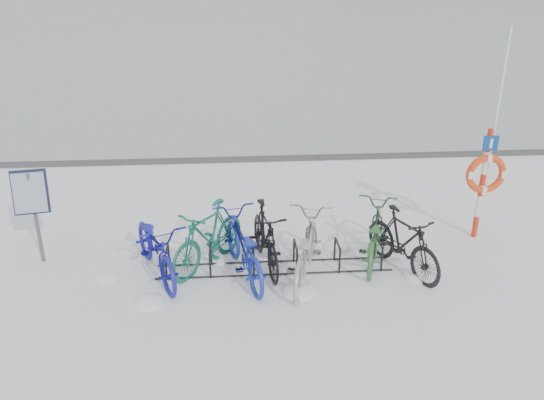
# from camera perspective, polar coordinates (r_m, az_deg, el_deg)

# --- Properties ---
(ground) EXTENTS (900.00, 900.00, 0.00)m
(ground) POSITION_cam_1_polar(r_m,az_deg,el_deg) (9.16, 0.26, -7.39)
(ground) COLOR white
(ground) RESTS_ON ground
(quay_edge) EXTENTS (400.00, 0.25, 0.10)m
(quay_edge) POSITION_cam_1_polar(r_m,az_deg,el_deg) (14.55, -1.63, 4.43)
(quay_edge) COLOR #3F3F42
(quay_edge) RESTS_ON ground
(bike_rack) EXTENTS (4.00, 0.48, 0.46)m
(bike_rack) POSITION_cam_1_polar(r_m,az_deg,el_deg) (9.08, 0.26, -6.41)
(bike_rack) COLOR black
(bike_rack) RESTS_ON ground
(info_board) EXTENTS (0.59, 0.31, 1.69)m
(info_board) POSITION_cam_1_polar(r_m,az_deg,el_deg) (9.71, -24.47, 0.25)
(info_board) COLOR #595B5E
(info_board) RESTS_ON ground
(lifebuoy_station) EXTENTS (0.75, 0.22, 3.88)m
(lifebuoy_station) POSITION_cam_1_polar(r_m,az_deg,el_deg) (10.45, 21.98, 2.62)
(lifebuoy_station) COLOR red
(lifebuoy_station) RESTS_ON ground
(bike_0) EXTENTS (1.48, 2.19, 1.09)m
(bike_0) POSITION_cam_1_polar(r_m,az_deg,el_deg) (8.97, -12.40, -4.73)
(bike_0) COLOR #17199C
(bike_0) RESTS_ON ground
(bike_1) EXTENTS (1.56, 1.86, 1.15)m
(bike_1) POSITION_cam_1_polar(r_m,az_deg,el_deg) (9.08, -6.88, -3.76)
(bike_1) COLOR #156252
(bike_1) RESTS_ON ground
(bike_2) EXTENTS (1.22, 2.19, 1.09)m
(bike_2) POSITION_cam_1_polar(r_m,az_deg,el_deg) (8.76, -3.17, -4.88)
(bike_2) COLOR #192EA2
(bike_2) RESTS_ON ground
(bike_3) EXTENTS (0.80, 1.92, 1.12)m
(bike_3) POSITION_cam_1_polar(r_m,az_deg,el_deg) (9.04, -0.71, -3.81)
(bike_3) COLOR black
(bike_3) RESTS_ON ground
(bike_4) EXTENTS (1.29, 2.23, 1.11)m
(bike_4) POSITION_cam_1_polar(r_m,az_deg,el_deg) (8.69, 3.58, -5.08)
(bike_4) COLOR #979A9E
(bike_4) RESTS_ON ground
(bike_5) EXTENTS (1.29, 2.09, 1.03)m
(bike_5) POSITION_cam_1_polar(r_m,az_deg,el_deg) (9.42, 10.93, -3.41)
(bike_5) COLOR #306134
(bike_5) RESTS_ON ground
(bike_6) EXTENTS (1.19, 1.88, 1.09)m
(bike_6) POSITION_cam_1_polar(r_m,az_deg,el_deg) (9.18, 13.93, -4.21)
(bike_6) COLOR black
(bike_6) RESTS_ON ground
(snow_drifts) EXTENTS (5.93, 2.06, 0.19)m
(snow_drifts) POSITION_cam_1_polar(r_m,az_deg,el_deg) (9.07, 2.68, -7.76)
(snow_drifts) COLOR white
(snow_drifts) RESTS_ON ground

